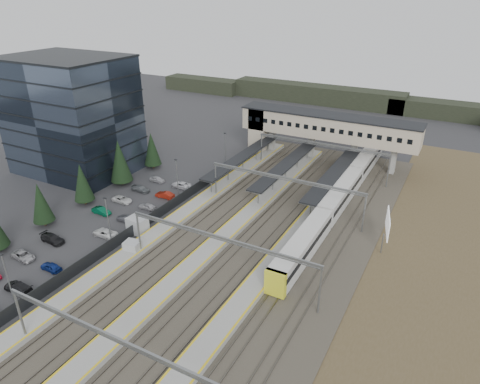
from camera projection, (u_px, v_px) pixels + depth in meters
The scene contains 15 objects.
ground at pixel (183, 233), 70.49m from camera, with size 220.00×220.00×0.00m, color #2B2B2D.
office_building at pixel (72, 115), 90.12m from camera, with size 24.30×18.30×24.30m.
conifer_row at pixel (65, 188), 74.72m from camera, with size 4.42×49.82×9.50m.
car_park at pixel (90, 230), 69.97m from camera, with size 10.56×44.51×1.29m.
lampposts at pixel (147, 196), 73.02m from camera, with size 0.50×53.25×8.07m.
fence at pixel (169, 206), 76.80m from camera, with size 0.08×90.00×2.00m.
relay_cabin_near at pixel (137, 225), 70.11m from camera, with size 3.37×2.60×2.64m.
relay_cabin_far at pixel (133, 248), 64.52m from camera, with size 2.57×2.25×2.11m.
rail_corridor at pixel (247, 231), 70.35m from camera, with size 34.00×90.00×0.92m.
canopies at pixel (286, 164), 87.25m from camera, with size 23.10×30.00×3.28m.
footbridge at pixel (315, 127), 97.14m from camera, with size 40.40×6.40×11.20m.
gantries at pixel (256, 209), 65.16m from camera, with size 28.40×62.28×7.17m.
train at pixel (341, 195), 78.49m from camera, with size 2.88×60.18×3.63m.
billboard at pixel (388, 224), 65.64m from camera, with size 1.55×6.20×5.43m.
treeline_far at pixel (418, 108), 132.35m from camera, with size 170.00×19.00×7.00m.
Camera 1 is at (37.07, -48.94, 36.53)m, focal length 32.00 mm.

